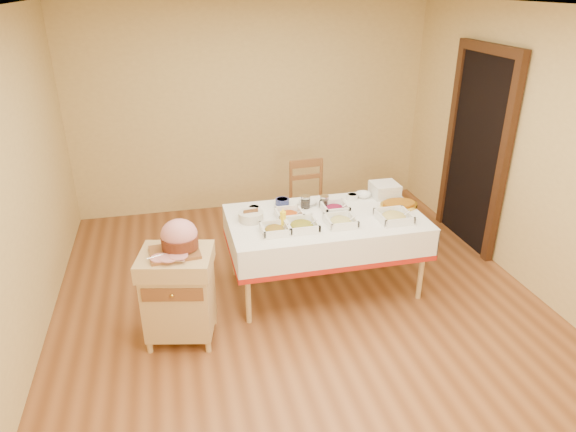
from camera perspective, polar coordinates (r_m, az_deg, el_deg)
The scene contains 23 objects.
room_shell at distance 4.26m, azimuth 1.75°, elevation 4.52°, with size 5.00×5.00×5.00m.
doorway at distance 6.01m, azimuth 20.27°, elevation 7.13°, with size 0.09×1.10×2.20m.
dining_table at distance 4.89m, azimuth 4.13°, elevation -1.76°, with size 1.82×1.02×0.76m.
butcher_cart at distance 4.33m, azimuth -12.04°, elevation -8.17°, with size 0.66×0.59×0.81m.
dining_chair at distance 5.83m, azimuth 2.43°, elevation 1.60°, with size 0.45×0.43×0.95m.
ham_on_board at distance 4.13m, azimuth -12.05°, elevation -2.44°, with size 0.41×0.39×0.27m.
serving_dish_a at distance 4.48m, azimuth -1.48°, elevation -1.48°, with size 0.24×0.24×0.10m.
serving_dish_b at distance 4.55m, azimuth 1.53°, elevation -1.01°, with size 0.27×0.27×0.11m.
serving_dish_c at distance 4.66m, azimuth 5.89°, elevation -0.55°, with size 0.26×0.26×0.11m.
serving_dish_d at distance 4.82m, azimuth 11.69°, elevation -0.05°, with size 0.29×0.29×0.11m.
serving_dish_e at distance 4.75m, azimuth 0.15°, elevation 0.16°, with size 0.25×0.24×0.12m.
serving_dish_f at distance 4.91m, azimuth 5.23°, elevation 0.89°, with size 0.25×0.24×0.12m.
small_bowl_left at distance 4.90m, azimuth -3.80°, elevation 0.79°, with size 0.12×0.12×0.05m.
small_bowl_mid at distance 5.05m, azimuth -0.64°, elevation 1.65°, with size 0.14×0.14×0.06m.
small_bowl_right at distance 5.21m, azimuth 7.14°, elevation 2.17°, with size 0.11×0.11×0.06m.
bowl_white_imported at distance 5.05m, azimuth 2.22°, elevation 1.49°, with size 0.17×0.17×0.04m, color white.
bowl_small_imported at distance 5.28m, azimuth 8.37°, elevation 2.32°, with size 0.15×0.15×0.05m, color white.
preserve_jar_left at distance 4.97m, azimuth 1.96°, elevation 1.53°, with size 0.10×0.10×0.12m.
preserve_jar_right at distance 5.00m, azimuth 4.06°, elevation 1.57°, with size 0.09×0.09×0.11m.
mustard_bottle at distance 4.59m, azimuth -0.57°, elevation -0.23°, with size 0.06×0.06×0.17m.
bread_basket at distance 4.72m, azimuth -4.14°, elevation -0.02°, with size 0.23×0.23×0.10m.
plate_stack at distance 5.32m, azimuth 10.69°, elevation 2.86°, with size 0.26×0.26×0.14m.
brass_platter at distance 5.12m, azimuth 12.21°, elevation 1.24°, with size 0.38×0.27×0.05m.
Camera 1 is at (-1.06, -3.86, 2.77)m, focal length 32.00 mm.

